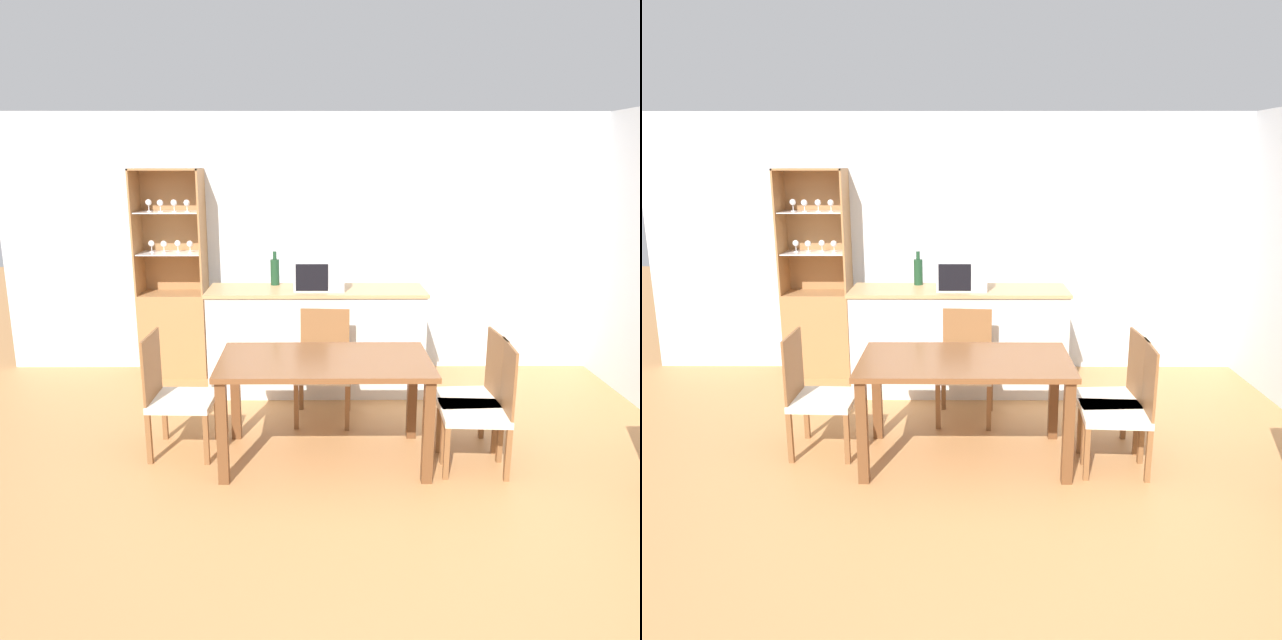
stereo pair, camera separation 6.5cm
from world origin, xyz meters
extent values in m
plane|color=#B27A47|center=(0.00, 0.00, 0.00)|extent=(18.00, 18.00, 0.00)
cube|color=silver|center=(0.00, 2.63, 1.27)|extent=(6.80, 0.06, 2.55)
cube|color=silver|center=(-0.26, 1.92, 0.47)|extent=(1.94, 0.56, 0.94)
cube|color=tan|center=(-0.26, 1.92, 0.95)|extent=(1.97, 0.59, 0.03)
cube|color=#A37042|center=(-1.67, 2.41, 0.42)|extent=(0.65, 0.39, 0.83)
cube|color=#A37042|center=(-1.67, 2.59, 1.43)|extent=(0.65, 0.02, 1.19)
cube|color=#A37042|center=(-1.99, 2.41, 1.43)|extent=(0.02, 0.39, 1.19)
cube|color=#A37042|center=(-1.36, 2.41, 1.43)|extent=(0.02, 0.39, 1.19)
cube|color=#A37042|center=(-1.67, 2.41, 2.02)|extent=(0.65, 0.39, 0.02)
cube|color=white|center=(-1.67, 2.41, 1.23)|extent=(0.60, 0.34, 0.01)
cube|color=white|center=(-1.67, 2.41, 1.62)|extent=(0.60, 0.34, 0.01)
cylinder|color=white|center=(-1.86, 2.43, 1.23)|extent=(0.04, 0.04, 0.01)
cylinder|color=white|center=(-1.86, 2.43, 1.26)|extent=(0.01, 0.01, 0.06)
sphere|color=white|center=(-1.86, 2.43, 1.32)|extent=(0.06, 0.06, 0.06)
cylinder|color=white|center=(-1.86, 2.42, 1.63)|extent=(0.04, 0.04, 0.01)
cylinder|color=white|center=(-1.86, 2.42, 1.66)|extent=(0.01, 0.01, 0.06)
sphere|color=white|center=(-1.86, 2.42, 1.71)|extent=(0.06, 0.06, 0.06)
cylinder|color=white|center=(-1.73, 2.40, 1.23)|extent=(0.04, 0.04, 0.01)
cylinder|color=white|center=(-1.73, 2.40, 1.26)|extent=(0.01, 0.01, 0.06)
sphere|color=white|center=(-1.73, 2.40, 1.32)|extent=(0.06, 0.06, 0.06)
cylinder|color=white|center=(-1.73, 2.36, 1.63)|extent=(0.04, 0.04, 0.01)
cylinder|color=white|center=(-1.73, 2.36, 1.66)|extent=(0.01, 0.01, 0.06)
sphere|color=white|center=(-1.73, 2.36, 1.71)|extent=(0.06, 0.06, 0.06)
cylinder|color=white|center=(-1.61, 2.44, 1.23)|extent=(0.04, 0.04, 0.01)
cylinder|color=white|center=(-1.61, 2.44, 1.26)|extent=(0.01, 0.01, 0.06)
sphere|color=white|center=(-1.61, 2.44, 1.32)|extent=(0.06, 0.06, 0.06)
cylinder|color=white|center=(-1.61, 2.38, 1.63)|extent=(0.04, 0.04, 0.01)
cylinder|color=white|center=(-1.61, 2.38, 1.66)|extent=(0.01, 0.01, 0.06)
sphere|color=white|center=(-1.61, 2.38, 1.71)|extent=(0.06, 0.06, 0.06)
cylinder|color=white|center=(-1.48, 2.40, 1.23)|extent=(0.04, 0.04, 0.01)
cylinder|color=white|center=(-1.48, 2.40, 1.26)|extent=(0.01, 0.01, 0.06)
sphere|color=white|center=(-1.48, 2.40, 1.32)|extent=(0.06, 0.06, 0.06)
cylinder|color=white|center=(-1.48, 2.36, 1.63)|extent=(0.04, 0.04, 0.01)
cylinder|color=white|center=(-1.48, 2.36, 1.66)|extent=(0.01, 0.01, 0.06)
sphere|color=white|center=(-1.48, 2.36, 1.71)|extent=(0.06, 0.06, 0.06)
cube|color=brown|center=(-0.20, 0.52, 0.74)|extent=(1.47, 0.82, 0.04)
cube|color=brown|center=(-0.88, 0.16, 0.36)|extent=(0.07, 0.07, 0.72)
cube|color=brown|center=(0.47, 0.16, 0.36)|extent=(0.07, 0.07, 0.72)
cube|color=brown|center=(-0.88, 0.87, 0.36)|extent=(0.07, 0.07, 0.72)
cube|color=brown|center=(0.47, 0.87, 0.36)|extent=(0.07, 0.07, 0.72)
cube|color=beige|center=(-0.20, 1.22, 0.40)|extent=(0.48, 0.48, 0.05)
cube|color=brown|center=(-0.19, 1.43, 0.66)|extent=(0.41, 0.05, 0.47)
cube|color=brown|center=(-0.02, 1.00, 0.19)|extent=(0.04, 0.04, 0.38)
cube|color=brown|center=(-0.42, 1.03, 0.19)|extent=(0.04, 0.04, 0.38)
cube|color=brown|center=(0.01, 1.41, 0.19)|extent=(0.04, 0.04, 0.38)
cube|color=brown|center=(-0.39, 1.44, 0.19)|extent=(0.04, 0.04, 0.38)
cube|color=beige|center=(0.83, 0.64, 0.40)|extent=(0.47, 0.47, 0.05)
cube|color=brown|center=(1.04, 0.65, 0.66)|extent=(0.04, 0.41, 0.47)
cube|color=brown|center=(0.63, 0.42, 0.19)|extent=(0.04, 0.04, 0.38)
cube|color=brown|center=(0.61, 0.83, 0.19)|extent=(0.04, 0.04, 0.38)
cube|color=brown|center=(1.04, 0.45, 0.19)|extent=(0.04, 0.04, 0.38)
cube|color=brown|center=(1.02, 0.85, 0.19)|extent=(0.04, 0.04, 0.38)
cube|color=beige|center=(-1.23, 0.64, 0.40)|extent=(0.46, 0.46, 0.05)
cube|color=brown|center=(-1.45, 0.65, 0.66)|extent=(0.03, 0.41, 0.47)
cube|color=brown|center=(-1.02, 0.83, 0.19)|extent=(0.04, 0.04, 0.38)
cube|color=brown|center=(-1.04, 0.43, 0.19)|extent=(0.04, 0.04, 0.38)
cube|color=brown|center=(-1.43, 0.85, 0.19)|extent=(0.04, 0.04, 0.38)
cube|color=brown|center=(-1.45, 0.44, 0.19)|extent=(0.04, 0.04, 0.38)
cube|color=beige|center=(0.83, 0.39, 0.40)|extent=(0.47, 0.47, 0.05)
cube|color=brown|center=(1.04, 0.38, 0.66)|extent=(0.04, 0.41, 0.47)
cube|color=brown|center=(0.61, 0.20, 0.19)|extent=(0.04, 0.04, 0.38)
cube|color=brown|center=(0.64, 0.61, 0.19)|extent=(0.04, 0.04, 0.38)
cube|color=brown|center=(1.02, 0.18, 0.19)|extent=(0.04, 0.04, 0.38)
cube|color=brown|center=(1.04, 0.58, 0.19)|extent=(0.04, 0.04, 0.38)
cube|color=#B7BABF|center=(-0.24, 1.92, 1.11)|extent=(0.45, 0.37, 0.28)
cube|color=black|center=(-0.30, 1.74, 1.11)|extent=(0.28, 0.01, 0.24)
cylinder|color=#193D23|center=(-0.64, 2.11, 1.09)|extent=(0.08, 0.08, 0.24)
cylinder|color=#193D23|center=(-0.64, 2.11, 1.25)|extent=(0.04, 0.04, 0.07)
camera|label=1|loc=(-0.27, -3.62, 2.09)|focal=35.00mm
camera|label=2|loc=(-0.20, -3.62, 2.09)|focal=35.00mm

